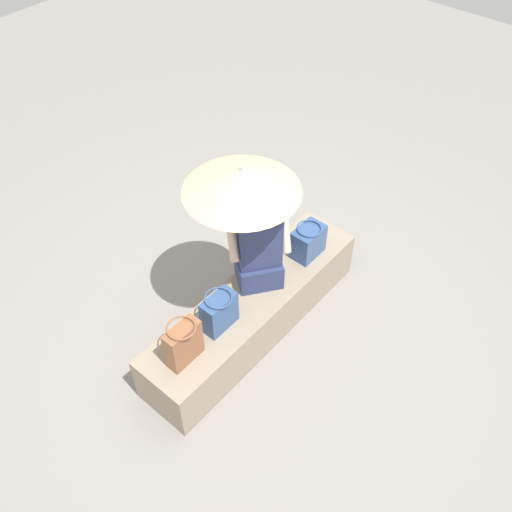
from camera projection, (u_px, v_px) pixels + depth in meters
name	position (u px, v px, depth m)	size (l,w,h in m)	color
ground_plane	(253.00, 328.00, 4.76)	(14.00, 14.00, 0.00)	gray
stone_bench	(253.00, 311.00, 4.60)	(2.11, 0.51, 0.45)	gray
person_seated	(259.00, 245.00, 4.26)	(0.50, 0.44, 0.90)	navy
parasol	(242.00, 180.00, 3.79)	(0.83, 0.83, 1.15)	#B7B7BC
handbag_black	(183.00, 343.00, 3.90)	(0.28, 0.20, 0.36)	brown
tote_bag_canvas	(308.00, 241.00, 4.64)	(0.27, 0.20, 0.29)	#335184
shoulder_bag_spare	(219.00, 312.00, 4.12)	(0.27, 0.20, 0.32)	#335184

